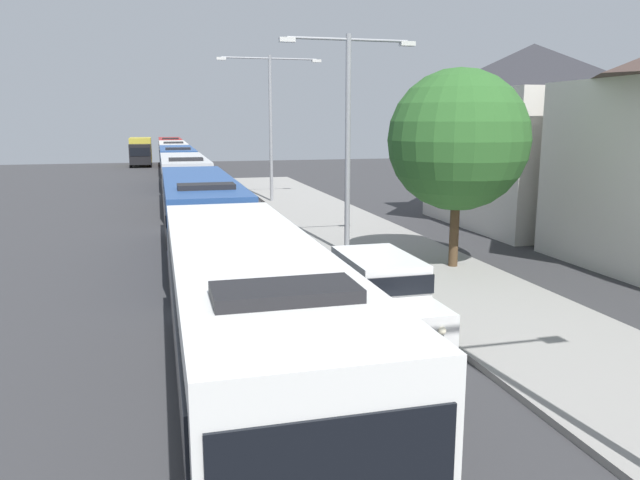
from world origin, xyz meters
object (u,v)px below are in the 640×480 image
streetlamp_mid (348,123)px  box_truck_oncoming (141,151)px  bus_second_in_line (200,215)px  streetlamp_far (270,113)px  bus_fourth_in_line (177,166)px  bus_lead (249,322)px  white_suv (379,291)px  roadside_tree (458,140)px  bus_rear (173,156)px  bus_middle (184,181)px  bus_tail_end (170,150)px

streetlamp_mid → box_truck_oncoming: bearing=99.6°
bus_second_in_line → streetlamp_far: size_ratio=1.36×
bus_fourth_in_line → streetlamp_far: streetlamp_far is taller
streetlamp_far → bus_second_in_line: bearing=-109.7°
streetlamp_mid → bus_second_in_line: bearing=169.9°
bus_lead → box_truck_oncoming: bearing=93.0°
bus_lead → streetlamp_far: (5.40, 27.71, 3.87)m
bus_fourth_in_line → white_suv: bus_fourth_in_line is taller
streetlamp_mid → roadside_tree: streetlamp_mid is taller
box_truck_oncoming → roadside_tree: size_ratio=1.04×
box_truck_oncoming → bus_rear: bearing=-74.4°
bus_middle → bus_rear: size_ratio=0.96×
streetlamp_far → bus_rear: bearing=102.9°
bus_second_in_line → bus_lead: bearing=-90.0°
bus_middle → white_suv: size_ratio=2.23×
bus_middle → bus_tail_end: bearing=90.0°
white_suv → streetlamp_far: size_ratio=0.55×
bus_rear → bus_middle: bearing=-90.0°
bus_rear → bus_tail_end: bearing=90.0°
bus_second_in_line → streetlamp_mid: (5.40, -0.96, 3.34)m
streetlamp_mid → roadside_tree: (2.98, -2.89, -0.54)m
bus_second_in_line → bus_middle: 13.45m
streetlamp_far → roadside_tree: (2.98, -18.93, -1.07)m
white_suv → streetlamp_mid: (1.70, 8.17, 3.99)m
bus_tail_end → streetlamp_mid: (5.40, -52.31, 3.34)m
bus_middle → bus_rear: 25.11m
white_suv → roadside_tree: 7.85m
bus_fourth_in_line → bus_rear: same height
bus_second_in_line → roadside_tree: (8.37, -3.85, 2.79)m
bus_fourth_in_line → bus_tail_end: bearing=90.0°
bus_lead → bus_tail_end: same height
bus_second_in_line → bus_middle: (-0.00, 13.45, -0.00)m
bus_lead → roadside_tree: bearing=46.3°
bus_lead → box_truck_oncoming: (-3.30, 62.99, 0.01)m
white_suv → bus_rear: bearing=94.4°
bus_fourth_in_line → bus_middle: bearing=-90.0°
bus_fourth_in_line → streetlamp_far: bearing=-63.6°
bus_rear → white_suv: (3.70, -47.70, -0.66)m
bus_lead → bus_rear: size_ratio=0.96×
bus_second_in_line → bus_tail_end: (-0.00, 51.36, -0.00)m
bus_rear → bus_tail_end: same height
bus_second_in_line → roadside_tree: 9.63m
bus_tail_end → bus_middle: bearing=-90.0°
bus_second_in_line → streetlamp_mid: streetlamp_mid is taller
bus_second_in_line → roadside_tree: bearing=-24.7°
bus_tail_end → box_truck_oncoming: 3.45m
bus_fourth_in_line → white_suv: size_ratio=2.26×
bus_rear → white_suv: 47.84m
streetlamp_mid → streetlamp_far: bearing=90.0°
bus_second_in_line → bus_rear: 38.56m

